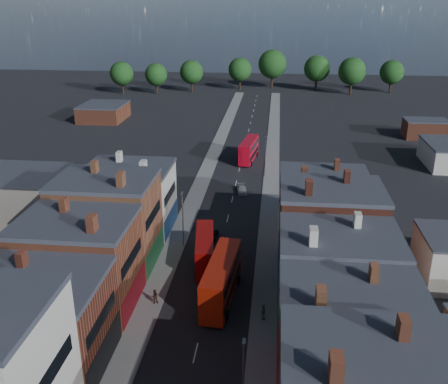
% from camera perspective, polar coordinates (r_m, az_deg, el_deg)
% --- Properties ---
extents(pavement_west, '(3.00, 200.00, 0.12)m').
position_cam_1_polar(pavement_west, '(88.51, -3.12, -0.14)').
color(pavement_west, gray).
rests_on(pavement_west, ground).
extents(pavement_east, '(3.00, 200.00, 0.12)m').
position_cam_1_polar(pavement_east, '(87.48, 5.32, -0.48)').
color(pavement_east, gray).
rests_on(pavement_east, ground).
extents(terrace_west, '(12.00, 80.00, 12.90)m').
position_cam_1_polar(terrace_west, '(45.79, -23.45, -15.41)').
color(terrace_west, maroon).
rests_on(terrace_west, ground).
extents(terrace_east, '(12.00, 80.00, 12.90)m').
position_cam_1_polar(terrace_east, '(41.31, 15.23, -18.71)').
color(terrace_east, maroon).
rests_on(terrace_east, ground).
extents(lamp_post_1, '(0.25, 0.70, 8.12)m').
position_cam_1_polar(lamp_post_1, '(41.89, 2.23, -20.31)').
color(lamp_post_1, slate).
rests_on(lamp_post_1, ground).
extents(lamp_post_2, '(0.25, 0.70, 8.12)m').
position_cam_1_polar(lamp_post_2, '(68.35, -4.74, -2.70)').
color(lamp_post_2, slate).
rests_on(lamp_post_2, ground).
extents(lamp_post_3, '(0.25, 0.70, 8.12)m').
position_cam_1_polar(lamp_post_3, '(95.39, 4.75, 4.38)').
color(lamp_post_3, slate).
rests_on(lamp_post_3, ground).
extents(bus_0, '(3.49, 10.02, 4.24)m').
position_cam_1_polar(bus_0, '(64.54, -2.21, -6.57)').
color(bus_0, '#AD0C09').
rests_on(bus_0, ground).
extents(bus_1, '(3.69, 11.82, 5.02)m').
position_cam_1_polar(bus_1, '(57.41, -0.31, -9.91)').
color(bus_1, red).
rests_on(bus_1, ground).
extents(bus_2, '(3.72, 10.69, 4.52)m').
position_cam_1_polar(bus_2, '(105.79, 2.86, 4.87)').
color(bus_2, '#BC0819').
rests_on(bus_2, ground).
extents(car_2, '(2.15, 4.20, 1.14)m').
position_cam_1_polar(car_2, '(71.93, -1.61, -4.99)').
color(car_2, black).
rests_on(car_2, ground).
extents(car_3, '(2.19, 4.23, 1.17)m').
position_cam_1_polar(car_3, '(88.65, 2.06, 0.28)').
color(car_3, silver).
rests_on(car_3, ground).
extents(ped_1, '(0.94, 0.71, 1.71)m').
position_cam_1_polar(ped_1, '(58.13, -7.94, -11.73)').
color(ped_1, '#3F2119').
rests_on(ped_1, pavement_west).
extents(ped_3, '(0.57, 1.12, 1.86)m').
position_cam_1_polar(ped_3, '(55.17, 4.50, -13.50)').
color(ped_3, '#5F5A52').
rests_on(ped_3, pavement_east).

